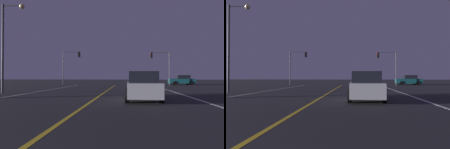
{
  "view_description": "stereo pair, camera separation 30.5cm",
  "coord_description": "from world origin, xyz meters",
  "views": [
    {
      "loc": [
        2.01,
        0.2,
        1.38
      ],
      "look_at": [
        0.11,
        23.58,
        1.69
      ],
      "focal_mm": 29.82,
      "sensor_mm": 36.0,
      "label": 1
    },
    {
      "loc": [
        2.32,
        0.2,
        1.38
      ],
      "look_at": [
        0.11,
        23.58,
        1.69
      ],
      "focal_mm": 29.82,
      "sensor_mm": 36.0,
      "label": 2
    }
  ],
  "objects": [
    {
      "name": "car_lead_same_lane",
      "position": [
        2.91,
        11.44,
        0.82
      ],
      "size": [
        2.02,
        4.3,
        1.7
      ],
      "rotation": [
        0.0,
        0.0,
        1.57
      ],
      "color": "black",
      "rests_on": "ground"
    },
    {
      "name": "traffic_light_near_left",
      "position": [
        -7.57,
        31.48,
        4.25
      ],
      "size": [
        3.09,
        0.36,
        5.75
      ],
      "color": "#4C4C51",
      "rests_on": "ground"
    },
    {
      "name": "street_lamp_left_mid",
      "position": [
        -8.18,
        15.29,
        4.88
      ],
      "size": [
        2.02,
        0.44,
        7.67
      ],
      "color": "#4C4C51",
      "rests_on": "ground"
    },
    {
      "name": "car_crossing_side",
      "position": [
        11.55,
        33.52,
        0.82
      ],
      "size": [
        4.3,
        2.02,
        1.7
      ],
      "rotation": [
        0.0,
        0.0,
        3.14
      ],
      "color": "black",
      "rests_on": "ground"
    },
    {
      "name": "traffic_light_near_right",
      "position": [
        7.47,
        31.48,
        4.1
      ],
      "size": [
        3.23,
        0.36,
        5.51
      ],
      "rotation": [
        0.0,
        0.0,
        3.14
      ],
      "color": "#4C4C51",
      "rests_on": "ground"
    },
    {
      "name": "lane_center_divider",
      "position": [
        0.0,
        12.49,
        0.0
      ],
      "size": [
        0.16,
        36.98,
        0.01
      ],
      "primitive_type": "cube",
      "color": "gold",
      "rests_on": "ground"
    },
    {
      "name": "lane_edge_right",
      "position": [
        6.32,
        12.49,
        0.0
      ],
      "size": [
        0.16,
        36.98,
        0.01
      ],
      "primitive_type": "cube",
      "color": "silver",
      "rests_on": "ground"
    },
    {
      "name": "lane_edge_left",
      "position": [
        -6.32,
        12.49,
        0.0
      ],
      "size": [
        0.16,
        36.98,
        0.01
      ],
      "primitive_type": "cube",
      "color": "silver",
      "rests_on": "ground"
    }
  ]
}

